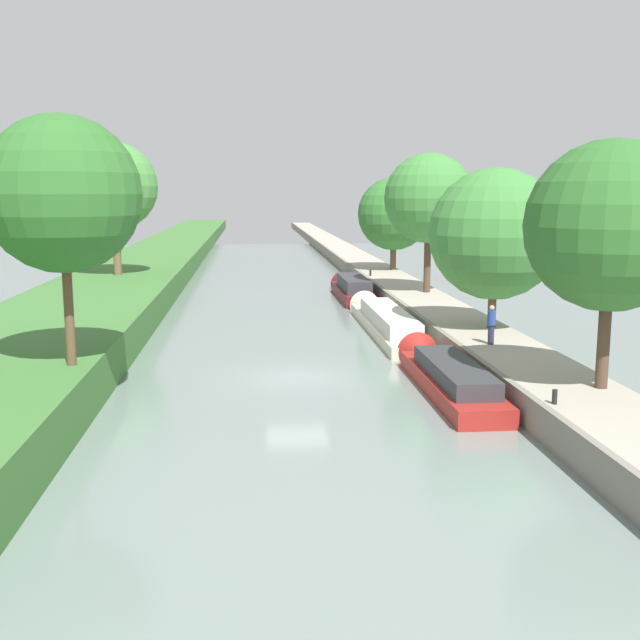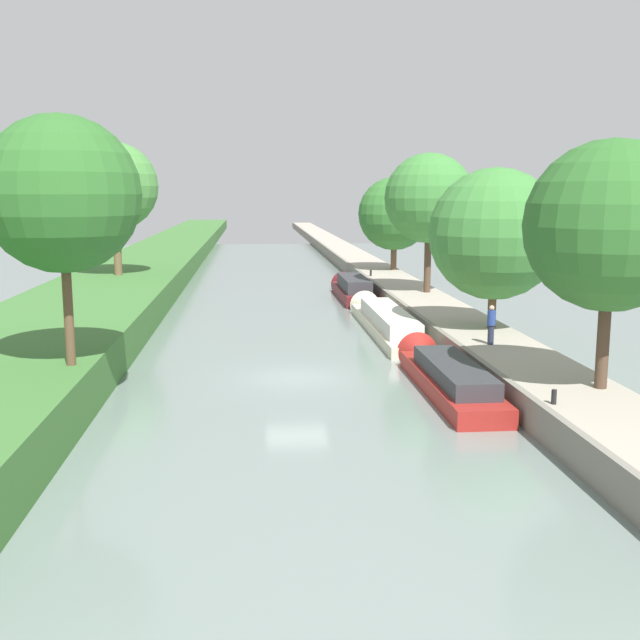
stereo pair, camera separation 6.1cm
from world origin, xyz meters
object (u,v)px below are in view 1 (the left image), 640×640
object	(u,v)px
person_walking	(491,324)
narrowboat_red	(445,375)
mooring_bollard_far	(370,273)
narrowboat_maroon	(351,289)
mooring_bollard_near	(555,397)
narrowboat_cream	(384,320)

from	to	relation	value
person_walking	narrowboat_red	bearing A→B (deg)	-133.50
person_walking	mooring_bollard_far	xyz separation A→B (m)	(-0.92, 26.50, -0.65)
narrowboat_maroon	mooring_bollard_near	size ratio (longest dim) A/B	22.74
narrowboat_red	mooring_bollard_near	xyz separation A→B (m)	(1.74, -6.21, 0.80)
narrowboat_red	narrowboat_maroon	bearing A→B (deg)	90.62
narrowboat_red	mooring_bollard_far	distance (m)	29.37
mooring_bollard_far	mooring_bollard_near	bearing A→B (deg)	-90.00
narrowboat_cream	person_walking	bearing A→B (deg)	-73.40
narrowboat_maroon	mooring_bollard_near	bearing A→B (deg)	-86.34
narrowboat_red	person_walking	bearing A→B (deg)	46.50
narrowboat_red	person_walking	size ratio (longest dim) A/B	6.21
narrowboat_maroon	person_walking	distance (m)	22.60
narrowboat_cream	mooring_bollard_far	size ratio (longest dim) A/B	32.78
narrowboat_cream	narrowboat_maroon	world-z (taller)	narrowboat_maroon
narrowboat_red	person_walking	world-z (taller)	person_walking
mooring_bollard_near	narrowboat_red	bearing A→B (deg)	105.62
person_walking	mooring_bollard_near	size ratio (longest dim) A/B	3.69
narrowboat_red	mooring_bollard_near	bearing A→B (deg)	-74.38
mooring_bollard_far	narrowboat_red	bearing A→B (deg)	-93.39
narrowboat_cream	person_walking	size ratio (longest dim) A/B	8.89
narrowboat_red	mooring_bollard_far	bearing A→B (deg)	86.61
narrowboat_maroon	mooring_bollard_near	xyz separation A→B (m)	(2.01, -31.38, 0.67)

